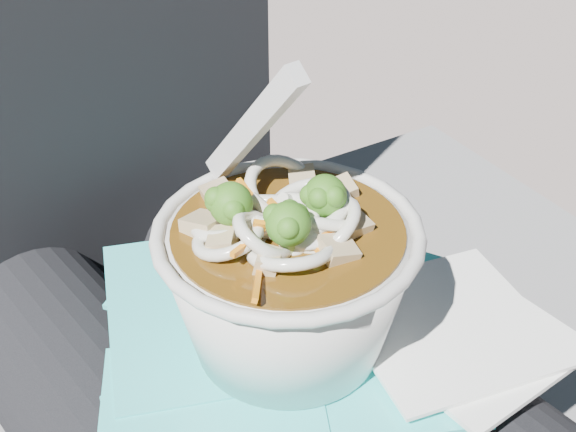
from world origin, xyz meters
TOP-DOWN VIEW (x-y plane):
  - person_body at (-0.00, 0.09)m, footprint 0.34×0.94m
  - plastic_bag at (0.01, 0.01)m, footprint 0.36×0.32m
  - napkins at (0.10, -0.07)m, footprint 0.16×0.16m
  - udon_bowl at (0.01, 0.00)m, footprint 0.20×0.20m

SIDE VIEW (x-z plane):
  - person_body at x=0.00m, z-range 0.06..1.06m
  - plastic_bag at x=0.01m, z-range 0.60..0.62m
  - napkins at x=0.10m, z-range 0.62..0.63m
  - udon_bowl at x=0.01m, z-range 0.58..0.78m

